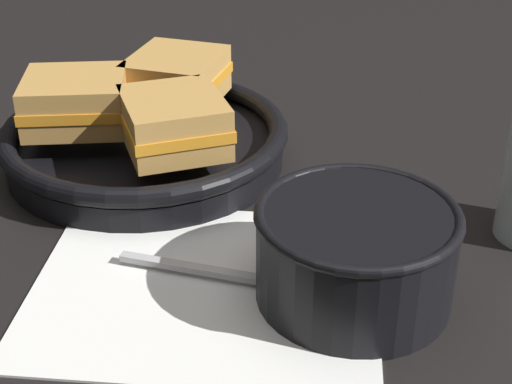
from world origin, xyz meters
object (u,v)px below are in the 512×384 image
(sandwich_near_right, at_px, (174,122))
(spoon, at_px, (272,282))
(soup_bowl, at_px, (356,249))
(sandwich_far_left, at_px, (176,78))
(sandwich_near_left, at_px, (75,101))
(skillet, at_px, (146,142))

(sandwich_near_right, bearing_deg, spoon, -55.55)
(soup_bowl, relative_size, sandwich_far_left, 1.34)
(sandwich_near_left, bearing_deg, sandwich_far_left, 40.26)
(soup_bowl, height_order, sandwich_near_right, sandwich_near_right)
(sandwich_near_right, distance_m, sandwich_far_left, 0.11)
(soup_bowl, bearing_deg, sandwich_near_right, 137.49)
(sandwich_near_left, bearing_deg, spoon, -42.21)
(skillet, distance_m, sandwich_near_right, 0.07)
(spoon, bearing_deg, sandwich_near_right, 134.34)
(sandwich_near_left, xyz_separation_m, sandwich_near_right, (0.10, -0.04, 0.00))
(sandwich_near_left, height_order, sandwich_near_right, same)
(skillet, distance_m, sandwich_far_left, 0.07)
(spoon, bearing_deg, skillet, 135.84)
(spoon, distance_m, sandwich_near_right, 0.18)
(soup_bowl, height_order, spoon, soup_bowl)
(skillet, height_order, sandwich_near_left, sandwich_near_left)
(soup_bowl, xyz_separation_m, sandwich_near_left, (-0.26, 0.18, 0.02))
(soup_bowl, distance_m, skillet, 0.27)
(sandwich_near_right, bearing_deg, skillet, 130.26)
(spoon, xyz_separation_m, sandwich_far_left, (-0.12, 0.25, 0.06))
(soup_bowl, bearing_deg, skillet, 135.89)
(soup_bowl, height_order, sandwich_far_left, sandwich_far_left)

